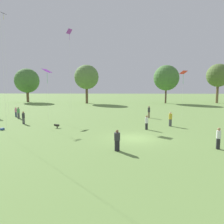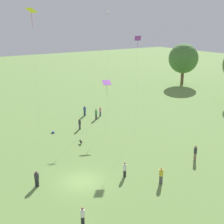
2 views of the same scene
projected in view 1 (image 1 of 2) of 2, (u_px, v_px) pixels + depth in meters
ground_plane at (135, 138)px, 21.25m from camera, size 240.00×240.00×0.00m
tree_0 at (27, 81)px, 67.34m from camera, size 7.48×7.48×10.38m
tree_1 at (87, 77)px, 62.44m from camera, size 6.97×6.97×11.04m
tree_2 at (166, 78)px, 62.69m from camera, size 7.29×7.29×10.97m
tree_3 at (218, 76)px, 63.67m from camera, size 6.70×6.70×11.44m
person_1 at (23, 118)px, 29.15m from camera, size 0.53×0.53×1.69m
person_4 at (147, 122)px, 25.38m from camera, size 0.44×0.44×1.67m
person_5 at (170, 119)px, 27.45m from camera, size 0.59×0.59×1.82m
person_6 at (18, 113)px, 33.89m from camera, size 0.52×0.52×1.78m
person_7 at (117, 141)px, 17.06m from camera, size 0.66×0.66×1.68m
person_8 at (149, 112)px, 34.53m from camera, size 0.51×0.51×1.88m
person_9 at (16, 112)px, 35.47m from camera, size 0.46×0.46×1.66m
person_11 at (218, 138)px, 17.51m from camera, size 0.45×0.45×1.75m
kite_2 at (183, 74)px, 35.91m from camera, size 1.36×1.32×7.53m
kite_3 at (69, 36)px, 34.56m from camera, size 0.92×1.04×13.97m
kite_4 at (4, 20)px, 37.30m from camera, size 0.98×1.02×17.58m
kite_6 at (47, 72)px, 31.81m from camera, size 1.39×1.47×7.54m
dog_0 at (56, 125)px, 26.36m from camera, size 0.69×0.38×0.50m
picnic_bag_0 at (2, 129)px, 25.17m from camera, size 0.43×0.50×0.24m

